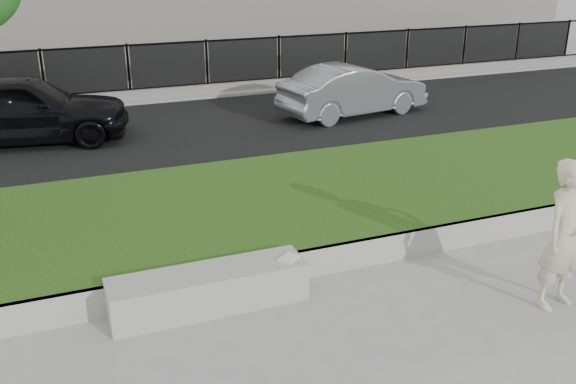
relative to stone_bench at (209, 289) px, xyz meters
name	(u,v)px	position (x,y,z in m)	size (l,w,h in m)	color
ground	(345,316)	(1.44, -0.80, -0.24)	(90.00, 90.00, 0.00)	gray
grass_bank	(260,210)	(1.44, 2.20, -0.04)	(34.00, 4.00, 0.40)	black
grass_kerb	(310,263)	(1.44, 0.24, -0.04)	(34.00, 0.08, 0.40)	gray
street	(182,132)	(1.44, 7.70, -0.22)	(34.00, 7.00, 0.04)	black
far_pavement	(147,92)	(1.44, 12.20, -0.18)	(34.00, 3.00, 0.12)	gray
iron_fence	(152,82)	(1.44, 11.20, 0.30)	(32.00, 0.30, 1.50)	slate
stone_bench	(209,289)	(0.00, 0.00, 0.00)	(2.39, 0.60, 0.49)	gray
man	(565,235)	(3.94, -1.51, 0.68)	(0.68, 0.44, 1.86)	beige
book	(289,258)	(1.01, -0.07, 0.26)	(0.25, 0.18, 0.03)	#EBE8CB
car_dark	(22,109)	(-1.94, 8.08, 0.56)	(1.80, 4.47, 1.52)	black
car_silver	(353,90)	(5.85, 7.58, 0.43)	(1.35, 3.87, 1.27)	gray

